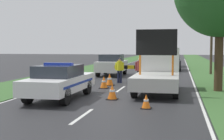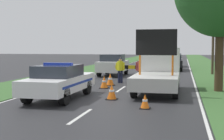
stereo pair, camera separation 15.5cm
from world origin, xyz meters
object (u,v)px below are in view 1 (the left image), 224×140
Objects in this scene: queued_car_sedan_black at (171,62)px; queued_car_suv_grey at (172,60)px; work_truck at (158,71)px; traffic_cone_near_police at (146,101)px; road_barrier at (134,68)px; police_officer at (120,68)px; traffic_cone_centre_front at (146,76)px; traffic_cone_lane_edge at (104,82)px; utility_pole at (212,27)px; pedestrian_civilian at (140,68)px; police_car at (60,81)px; traffic_cone_behind_barrier at (112,92)px; traffic_cone_near_truck at (110,80)px; queued_car_van_white at (112,65)px.

queued_car_suv_grey is (0.01, 5.83, -0.03)m from queued_car_sedan_black.
traffic_cone_near_police is (-0.12, -4.63, -0.78)m from work_truck.
police_officer is at bearing -134.38° from road_barrier.
traffic_cone_centre_front is 1.02× the size of traffic_cone_lane_edge.
utility_pole is at bearing 53.31° from traffic_cone_centre_front.
pedestrian_civilian is 11.75m from queued_car_sedan_black.
police_car reaches higher than queued_car_sedan_black.
road_barrier is (-1.79, 3.91, -0.17)m from work_truck.
work_truck is 3.06m from traffic_cone_lane_edge.
pedestrian_civilian is 5.94m from traffic_cone_behind_barrier.
queued_car_sedan_black is at bearing 77.49° from traffic_cone_lane_edge.
pedestrian_civilian is 2.26× the size of traffic_cone_near_truck.
work_truck reaches higher than traffic_cone_behind_barrier.
police_car is 7.03× the size of traffic_cone_centre_front.
traffic_cone_near_police is 19.22m from queued_car_sedan_black.
utility_pole is (7.48, 13.78, 3.03)m from police_car.
queued_car_sedan_black is at bearing 89.10° from traffic_cone_near_police.
police_officer reaches higher than traffic_cone_behind_barrier.
traffic_cone_lane_edge is 12.44m from utility_pole.
police_car reaches higher than police_officer.
police_officer is 0.36× the size of queued_car_sedan_black.
police_car reaches higher than traffic_cone_near_police.
police_officer is 2.34× the size of traffic_cone_lane_edge.
queued_car_sedan_black is (2.78, 11.45, -0.12)m from police_officer.
traffic_cone_near_truck is at bearing 101.25° from queued_car_van_white.
traffic_cone_centre_front is 0.17× the size of queued_car_van_white.
police_car is at bearing -117.40° from pedestrian_civilian.
police_car is 1.18× the size of queued_car_van_white.
traffic_cone_near_truck is (-2.78, 6.33, 0.09)m from traffic_cone_near_police.
queued_car_sedan_black is 5.83m from queued_car_suv_grey.
queued_car_suv_grey is 10.84m from utility_pole.
traffic_cone_lane_edge is 14.45m from queued_car_sedan_black.
queued_car_suv_grey is at bearing 85.42° from traffic_cone_centre_front.
queued_car_suv_grey is (3.10, 18.71, 0.42)m from traffic_cone_near_truck.
utility_pole is (4.59, 6.16, 3.46)m from traffic_cone_centre_front.
traffic_cone_behind_barrier is at bearing 102.45° from queued_car_van_white.
pedestrian_civilian is 2.40× the size of traffic_cone_lane_edge.
police_officer is 5.13m from queued_car_van_white.
pedestrian_civilian is at bearing 85.91° from traffic_cone_behind_barrier.
traffic_cone_lane_edge is at bearing -106.83° from road_barrier.
traffic_cone_near_truck is 0.17× the size of queued_car_van_white.
traffic_cone_centre_front is 0.16× the size of queued_car_suv_grey.
pedestrian_civilian is 0.21× the size of utility_pole.
queued_car_sedan_black is at bearing -123.47° from queued_car_van_white.
police_officer is 0.98× the size of pedestrian_civilian.
queued_car_van_white is at bearing 56.53° from queued_car_sedan_black.
work_truck is 3.36× the size of pedestrian_civilian.
traffic_cone_near_police is 0.79× the size of traffic_cone_lane_edge.
police_car reaches higher than road_barrier.
queued_car_van_white is (-2.85, 5.09, -0.08)m from pedestrian_civilian.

